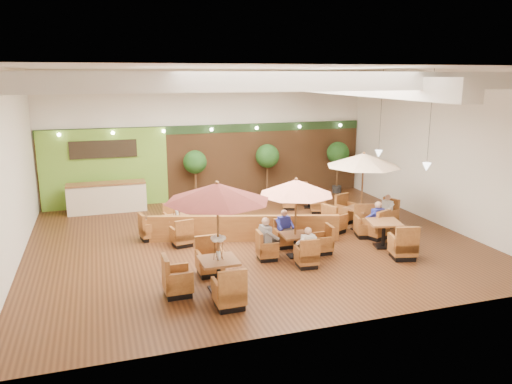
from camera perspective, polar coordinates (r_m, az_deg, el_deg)
name	(u,v)px	position (r m, az deg, el deg)	size (l,w,h in m)	color
room	(248,126)	(16.87, -0.92, 7.58)	(14.04, 14.00, 5.52)	#381E0F
service_counter	(107,197)	(20.51, -16.66, -0.60)	(3.00, 0.75, 1.18)	beige
booth_divider	(244,228)	(16.26, -1.40, -4.17)	(6.20, 0.18, 0.86)	brown
table_0	(215,214)	(12.18, -4.73, -2.50)	(2.69, 2.76, 2.82)	brown
table_1	(296,203)	(14.60, 4.57, -1.24)	(2.36, 2.36, 2.41)	brown
table_2	(363,177)	(17.47, 12.10, 1.64)	(2.88, 2.88, 2.76)	brown
table_3	(170,225)	(16.80, -9.78, -3.73)	(1.74, 2.52, 1.50)	brown
table_4	(383,235)	(16.21, 14.36, -4.74)	(1.15, 2.96, 1.06)	brown
table_5	(303,200)	(20.35, 5.44, -0.96)	(1.70, 2.42, 0.85)	brown
topiary_0	(195,164)	(20.83, -6.98, 3.18)	(0.97, 0.97, 2.26)	black
topiary_1	(267,158)	(21.62, 1.31, 3.88)	(1.02, 1.02, 2.38)	black
topiary_2	(338,155)	(22.94, 9.34, 4.19)	(1.01, 1.01, 2.35)	black
diner_0	(307,242)	(14.10, 5.85, -5.74)	(0.37, 0.30, 0.72)	white
diner_1	(285,224)	(15.64, 3.29, -3.73)	(0.38, 0.32, 0.75)	#262FA5
diner_2	(267,235)	(14.55, 1.29, -4.88)	(0.35, 0.43, 0.84)	gray
diner_3	(376,216)	(16.88, 13.61, -2.71)	(0.44, 0.39, 0.82)	#262FA5
diner_4	(386,207)	(18.24, 14.68, -1.69)	(0.36, 0.39, 0.72)	white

